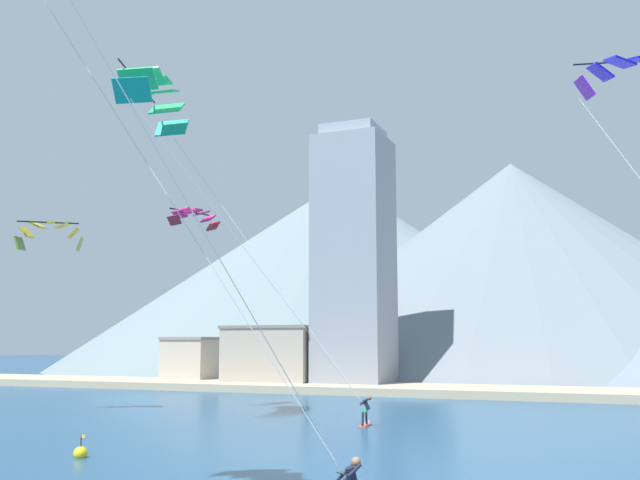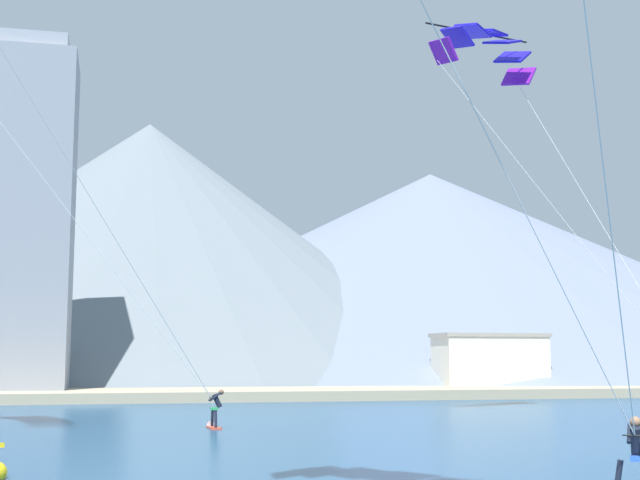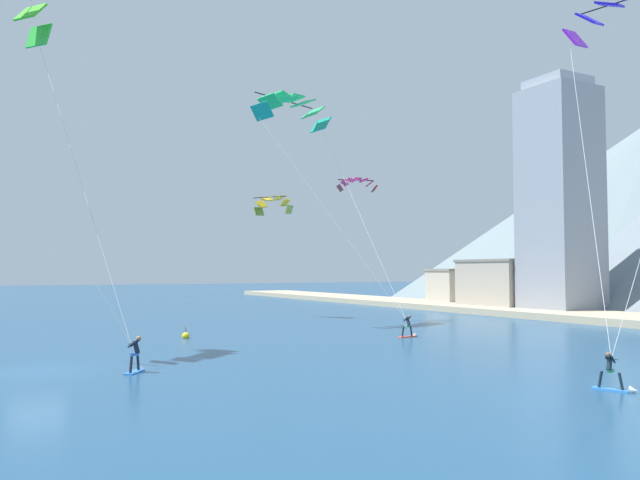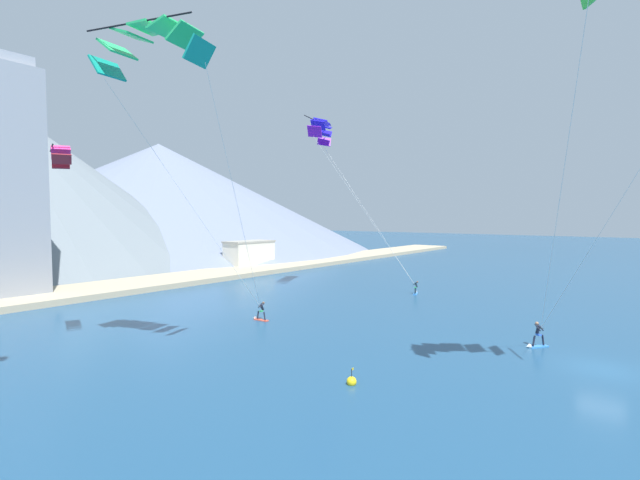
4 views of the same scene
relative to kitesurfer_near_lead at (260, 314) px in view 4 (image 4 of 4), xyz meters
The scene contains 12 objects.
ground_plane 25.70m from the kitesurfer_near_lead, 80.46° to the right, with size 400.00×400.00×0.00m, color navy.
kitesurfer_near_lead is the anchor object (origin of this frame).
kitesurfer_near_trail 21.41m from the kitesurfer_near_lead, 13.80° to the right, with size 1.77×0.98×1.65m.
kitesurfer_mid_center 22.21m from the kitesurfer_near_lead, 72.50° to the right, with size 1.65×1.34×1.84m.
parafoil_kite_near_lead 22.87m from the kitesurfer_near_lead, 163.00° to the right, with size 14.31×8.22×19.22m.
parafoil_kite_near_trail 25.05m from the kitesurfer_near_lead, 17.71° to the left, with size 8.97×12.52×19.73m.
parafoil_kite_distant_low_drift 19.80m from the kitesurfer_near_lead, 163.05° to the left, with size 2.37×4.09×1.33m.
race_marker_buoy 16.38m from the kitesurfer_near_lead, 115.67° to the right, with size 0.56×0.56×1.02m.
shoreline_strip 26.05m from the kitesurfer_near_lead, 80.59° to the left, with size 180.00×10.00×0.70m, color tan.
shore_building_harbour_front 39.71m from the kitesurfer_near_lead, 49.14° to the left, with size 9.11×4.42×4.93m.
highrise_tower 33.65m from the kitesurfer_near_lead, 110.77° to the left, with size 7.00×7.00×26.65m.
mountain_peak_east_shoulder 93.89m from the kitesurfer_near_lead, 64.07° to the left, with size 118.64×118.64×29.78m.
Camera 4 is at (-30.53, -2.42, 9.24)m, focal length 24.00 mm.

